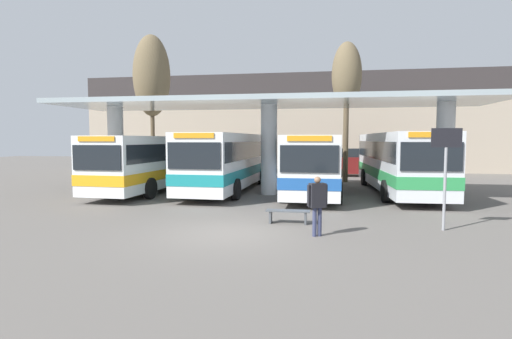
{
  "coord_description": "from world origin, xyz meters",
  "views": [
    {
      "loc": [
        2.85,
        -11.75,
        2.87
      ],
      "look_at": [
        0.0,
        4.87,
        1.6
      ],
      "focal_mm": 28.0,
      "sensor_mm": 36.0,
      "label": 1
    }
  ],
  "objects_px": {
    "transit_bus_left_bay": "(161,160)",
    "poplar_tree_behind_left": "(152,77)",
    "info_sign_platform": "(446,158)",
    "waiting_bench_near_pillar": "(288,214)",
    "pedestrian_waiting": "(317,200)",
    "transit_bus_right_bay": "(313,162)",
    "poplar_tree_behind_right": "(347,78)",
    "transit_bus_center_bay": "(229,159)",
    "parked_car_street": "(355,163)",
    "transit_bus_far_right_bay": "(397,159)"
  },
  "relations": [
    {
      "from": "transit_bus_right_bay",
      "to": "transit_bus_far_right_bay",
      "type": "height_order",
      "value": "transit_bus_far_right_bay"
    },
    {
      "from": "transit_bus_center_bay",
      "to": "parked_car_street",
      "type": "xyz_separation_m",
      "value": [
        7.69,
        10.12,
        -0.73
      ]
    },
    {
      "from": "info_sign_platform",
      "to": "poplar_tree_behind_left",
      "type": "xyz_separation_m",
      "value": [
        -16.09,
        14.2,
        5.12
      ]
    },
    {
      "from": "transit_bus_center_bay",
      "to": "parked_car_street",
      "type": "distance_m",
      "value": 12.73
    },
    {
      "from": "waiting_bench_near_pillar",
      "to": "poplar_tree_behind_left",
      "type": "bearing_deg",
      "value": 128.55
    },
    {
      "from": "transit_bus_left_bay",
      "to": "transit_bus_far_right_bay",
      "type": "distance_m",
      "value": 13.29
    },
    {
      "from": "transit_bus_left_bay",
      "to": "waiting_bench_near_pillar",
      "type": "height_order",
      "value": "transit_bus_left_bay"
    },
    {
      "from": "pedestrian_waiting",
      "to": "poplar_tree_behind_left",
      "type": "xyz_separation_m",
      "value": [
        -12.16,
        15.64,
        6.31
      ]
    },
    {
      "from": "transit_bus_right_bay",
      "to": "parked_car_street",
      "type": "distance_m",
      "value": 11.38
    },
    {
      "from": "transit_bus_right_bay",
      "to": "poplar_tree_behind_left",
      "type": "bearing_deg",
      "value": -28.05
    },
    {
      "from": "parked_car_street",
      "to": "poplar_tree_behind_right",
      "type": "bearing_deg",
      "value": -105.82
    },
    {
      "from": "transit_bus_left_bay",
      "to": "info_sign_platform",
      "type": "xyz_separation_m",
      "value": [
        13.12,
        -8.61,
        0.58
      ]
    },
    {
      "from": "info_sign_platform",
      "to": "transit_bus_left_bay",
      "type": "bearing_deg",
      "value": 146.73
    },
    {
      "from": "waiting_bench_near_pillar",
      "to": "pedestrian_waiting",
      "type": "bearing_deg",
      "value": -58.45
    },
    {
      "from": "waiting_bench_near_pillar",
      "to": "pedestrian_waiting",
      "type": "relative_size",
      "value": 0.84
    },
    {
      "from": "poplar_tree_behind_right",
      "to": "transit_bus_far_right_bay",
      "type": "bearing_deg",
      "value": -62.74
    },
    {
      "from": "poplar_tree_behind_left",
      "to": "transit_bus_center_bay",
      "type": "bearing_deg",
      "value": -37.77
    },
    {
      "from": "waiting_bench_near_pillar",
      "to": "info_sign_platform",
      "type": "distance_m",
      "value": 5.32
    },
    {
      "from": "transit_bus_left_bay",
      "to": "pedestrian_waiting",
      "type": "relative_size",
      "value": 7.03
    },
    {
      "from": "transit_bus_right_bay",
      "to": "parked_car_street",
      "type": "height_order",
      "value": "transit_bus_right_bay"
    },
    {
      "from": "transit_bus_far_right_bay",
      "to": "waiting_bench_near_pillar",
      "type": "distance_m",
      "value": 10.47
    },
    {
      "from": "transit_bus_far_right_bay",
      "to": "waiting_bench_near_pillar",
      "type": "bearing_deg",
      "value": 58.13
    },
    {
      "from": "transit_bus_right_bay",
      "to": "waiting_bench_near_pillar",
      "type": "xyz_separation_m",
      "value": [
        -0.62,
        -7.69,
        -1.38
      ]
    },
    {
      "from": "transit_bus_center_bay",
      "to": "pedestrian_waiting",
      "type": "bearing_deg",
      "value": 117.96
    },
    {
      "from": "transit_bus_far_right_bay",
      "to": "pedestrian_waiting",
      "type": "height_order",
      "value": "transit_bus_far_right_bay"
    },
    {
      "from": "transit_bus_left_bay",
      "to": "poplar_tree_behind_left",
      "type": "bearing_deg",
      "value": -59.62
    },
    {
      "from": "transit_bus_left_bay",
      "to": "waiting_bench_near_pillar",
      "type": "bearing_deg",
      "value": 136.57
    },
    {
      "from": "info_sign_platform",
      "to": "pedestrian_waiting",
      "type": "relative_size",
      "value": 1.81
    },
    {
      "from": "parked_car_street",
      "to": "transit_bus_left_bay",
      "type": "bearing_deg",
      "value": -143.07
    },
    {
      "from": "transit_bus_center_bay",
      "to": "waiting_bench_near_pillar",
      "type": "distance_m",
      "value": 9.58
    },
    {
      "from": "transit_bus_right_bay",
      "to": "poplar_tree_behind_right",
      "type": "xyz_separation_m",
      "value": [
        1.98,
        6.2,
        5.24
      ]
    },
    {
      "from": "transit_bus_left_bay",
      "to": "poplar_tree_behind_right",
      "type": "relative_size",
      "value": 1.35
    },
    {
      "from": "info_sign_platform",
      "to": "poplar_tree_behind_right",
      "type": "xyz_separation_m",
      "value": [
        -2.35,
        14.09,
        4.67
      ]
    },
    {
      "from": "waiting_bench_near_pillar",
      "to": "poplar_tree_behind_right",
      "type": "height_order",
      "value": "poplar_tree_behind_right"
    },
    {
      "from": "transit_bus_right_bay",
      "to": "waiting_bench_near_pillar",
      "type": "distance_m",
      "value": 7.84
    },
    {
      "from": "transit_bus_left_bay",
      "to": "poplar_tree_behind_left",
      "type": "relative_size",
      "value": 1.21
    },
    {
      "from": "poplar_tree_behind_left",
      "to": "parked_car_street",
      "type": "distance_m",
      "value": 16.7
    },
    {
      "from": "poplar_tree_behind_left",
      "to": "parked_car_street",
      "type": "height_order",
      "value": "poplar_tree_behind_left"
    },
    {
      "from": "transit_bus_left_bay",
      "to": "pedestrian_waiting",
      "type": "bearing_deg",
      "value": 134.79
    },
    {
      "from": "poplar_tree_behind_right",
      "to": "parked_car_street",
      "type": "xyz_separation_m",
      "value": [
        0.98,
        4.77,
        -5.9
      ]
    },
    {
      "from": "poplar_tree_behind_right",
      "to": "transit_bus_center_bay",
      "type": "bearing_deg",
      "value": -141.4
    },
    {
      "from": "waiting_bench_near_pillar",
      "to": "info_sign_platform",
      "type": "xyz_separation_m",
      "value": [
        4.94,
        -0.2,
        1.95
      ]
    },
    {
      "from": "poplar_tree_behind_right",
      "to": "poplar_tree_behind_left",
      "type": "bearing_deg",
      "value": 179.57
    },
    {
      "from": "transit_bus_left_bay",
      "to": "transit_bus_right_bay",
      "type": "distance_m",
      "value": 8.82
    },
    {
      "from": "pedestrian_waiting",
      "to": "poplar_tree_behind_right",
      "type": "xyz_separation_m",
      "value": [
        1.58,
        15.54,
        5.86
      ]
    },
    {
      "from": "transit_bus_center_bay",
      "to": "transit_bus_far_right_bay",
      "type": "height_order",
      "value": "transit_bus_far_right_bay"
    },
    {
      "from": "parked_car_street",
      "to": "transit_bus_right_bay",
      "type": "bearing_deg",
      "value": -109.28
    },
    {
      "from": "transit_bus_left_bay",
      "to": "transit_bus_right_bay",
      "type": "xyz_separation_m",
      "value": [
        8.79,
        -0.71,
        0.0
      ]
    },
    {
      "from": "transit_bus_left_bay",
      "to": "waiting_bench_near_pillar",
      "type": "xyz_separation_m",
      "value": [
        8.18,
        -8.41,
        -1.37
      ]
    },
    {
      "from": "info_sign_platform",
      "to": "poplar_tree_behind_left",
      "type": "relative_size",
      "value": 0.31
    }
  ]
}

